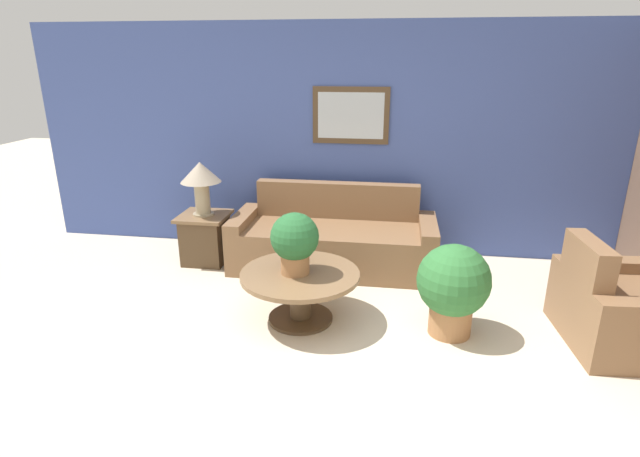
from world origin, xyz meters
TOP-DOWN VIEW (x-y plane):
  - ground_plane at (0.00, 0.00)m, footprint 20.00×20.00m
  - wall_back at (-0.00, 2.72)m, footprint 7.79×0.09m
  - couch_main at (-0.24, 2.13)m, footprint 2.20×0.89m
  - armchair at (2.29, 0.91)m, footprint 1.02×1.05m
  - coffee_table at (-0.37, 0.89)m, footprint 1.04×1.04m
  - side_table at (-1.68, 2.04)m, footprint 0.53×0.53m
  - table_lamp at (-1.68, 2.04)m, footprint 0.44×0.44m
  - potted_plant_on_table at (-0.41, 0.88)m, footprint 0.41×0.41m
  - potted_plant_floor at (0.92, 0.85)m, footprint 0.60×0.60m

SIDE VIEW (x-z plane):
  - ground_plane at x=0.00m, z-range 0.00..0.00m
  - side_table at x=-1.68m, z-range 0.01..0.56m
  - armchair at x=2.29m, z-range -0.15..0.73m
  - couch_main at x=-0.24m, z-range -0.15..0.73m
  - coffee_table at x=-0.37m, z-range 0.10..0.56m
  - potted_plant_floor at x=0.92m, z-range 0.05..0.84m
  - potted_plant_on_table at x=-0.41m, z-range 0.49..1.02m
  - table_lamp at x=-1.68m, z-range 0.68..1.28m
  - wall_back at x=0.00m, z-range 0.00..2.60m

